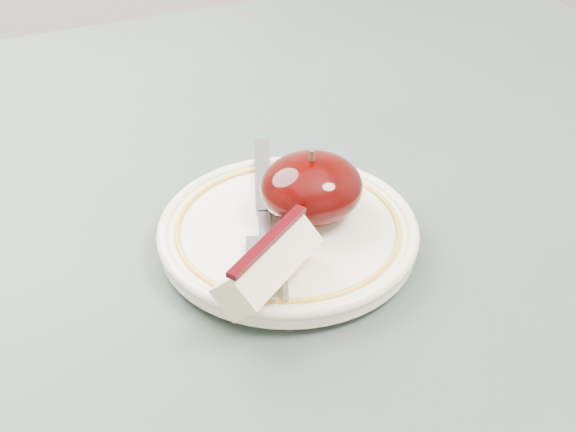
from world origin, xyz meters
name	(u,v)px	position (x,y,z in m)	size (l,w,h in m)	color
table	(326,310)	(0.00, 0.00, 0.66)	(0.90, 0.90, 0.75)	brown
plate	(288,232)	(-0.04, -0.01, 0.76)	(0.19, 0.19, 0.02)	white
apple_half	(311,187)	(-0.02, 0.00, 0.79)	(0.07, 0.07, 0.05)	black
apple_wedge	(268,264)	(-0.08, -0.07, 0.79)	(0.09, 0.08, 0.04)	#F7E7B6
fork	(264,214)	(-0.05, 0.00, 0.77)	(0.08, 0.19, 0.00)	gray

